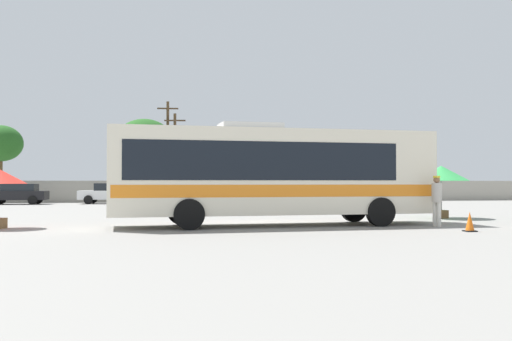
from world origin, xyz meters
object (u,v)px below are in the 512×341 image
parked_car_third_grey (196,193)px  utility_pole_far (175,155)px  roadside_tree_left (1,144)px  vendor_umbrella_secondary_green (441,174)px  roadside_tree_midleft (144,145)px  traffic_cone_on_apron (470,222)px  parked_car_leftmost_black (18,193)px  parked_car_second_white (110,193)px  coach_bus_cream_orange (270,172)px  attendant_by_bus_door (437,198)px  utility_pole_near (168,149)px

parked_car_third_grey → utility_pole_far: size_ratio=0.61×
roadside_tree_left → utility_pole_far: bearing=-14.1°
utility_pole_far → vendor_umbrella_secondary_green: bearing=-66.7°
vendor_umbrella_secondary_green → utility_pole_far: utility_pole_far is taller
utility_pole_far → roadside_tree_midleft: 2.89m
traffic_cone_on_apron → parked_car_leftmost_black: bearing=127.2°
parked_car_leftmost_black → parked_car_third_grey: (12.77, -0.49, -0.03)m
vendor_umbrella_secondary_green → parked_car_leftmost_black: bearing=138.4°
vendor_umbrella_secondary_green → parked_car_second_white: 25.69m
parked_car_second_white → roadside_tree_midleft: 8.08m
coach_bus_cream_orange → vendor_umbrella_secondary_green: 8.77m
traffic_cone_on_apron → coach_bus_cream_orange: bearing=149.2°
attendant_by_bus_door → coach_bus_cream_orange: bearing=167.2°
parked_car_leftmost_black → roadside_tree_midleft: 11.78m
coach_bus_cream_orange → vendor_umbrella_secondary_green: bearing=20.1°
utility_pole_far → traffic_cone_on_apron: (8.73, -32.27, -3.60)m
coach_bus_cream_orange → roadside_tree_midleft: roadside_tree_midleft is taller
attendant_by_bus_door → vendor_umbrella_secondary_green: (2.41, 4.35, 0.91)m
utility_pole_near → roadside_tree_midleft: bearing=165.8°
parked_car_leftmost_black → parked_car_third_grey: size_ratio=0.92×
utility_pole_far → roadside_tree_midleft: (-2.58, 0.98, 0.86)m
coach_bus_cream_orange → utility_pole_near: bearing=96.7°
attendant_by_bus_door → roadside_tree_left: roadside_tree_left is taller
roadside_tree_midleft → parked_car_second_white: bearing=-109.1°
roadside_tree_left → traffic_cone_on_apron: 43.41m
parked_car_leftmost_black → parked_car_third_grey: parked_car_leftmost_black is taller
coach_bus_cream_orange → attendant_by_bus_door: size_ratio=6.60×
parked_car_third_grey → attendant_by_bus_door: bearing=-73.0°
vendor_umbrella_secondary_green → traffic_cone_on_apron: size_ratio=3.76×
coach_bus_cream_orange → roadside_tree_midleft: size_ratio=1.70×
parked_car_leftmost_black → parked_car_third_grey: 12.78m
coach_bus_cream_orange → roadside_tree_left: size_ratio=1.82×
utility_pole_near → roadside_tree_left: size_ratio=1.30×
vendor_umbrella_secondary_green → utility_pole_far: (-11.10, 25.75, 1.96)m
parked_car_third_grey → traffic_cone_on_apron: (7.29, -25.97, -0.45)m
roadside_tree_midleft → traffic_cone_on_apron: bearing=-71.2°
coach_bus_cream_orange → parked_car_leftmost_black: 27.02m
coach_bus_cream_orange → roadside_tree_left: (-17.89, 32.53, 3.00)m
utility_pole_near → coach_bus_cream_orange: bearing=-83.3°
vendor_umbrella_secondary_green → coach_bus_cream_orange: bearing=-159.9°
parked_car_second_white → parked_car_leftmost_black: bearing=-178.7°
parked_car_leftmost_black → roadside_tree_midleft: size_ratio=0.60×
utility_pole_far → parked_car_leftmost_black: bearing=-152.9°
vendor_umbrella_secondary_green → roadside_tree_midleft: bearing=117.1°
parked_car_second_white → parked_car_third_grey: 6.34m
vendor_umbrella_secondary_green → parked_car_third_grey: (-9.67, 19.45, -1.19)m
parked_car_third_grey → roadside_tree_midleft: bearing=118.9°
parked_car_second_white → traffic_cone_on_apron: size_ratio=6.87×
attendant_by_bus_door → traffic_cone_on_apron: size_ratio=2.84×
attendant_by_bus_door → parked_car_leftmost_black: bearing=129.5°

